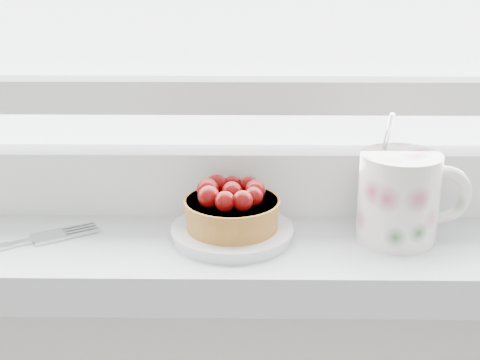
{
  "coord_description": "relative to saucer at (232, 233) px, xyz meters",
  "views": [
    {
      "loc": [
        0.03,
        1.27,
        1.22
      ],
      "look_at": [
        0.02,
        1.88,
        1.01
      ],
      "focal_mm": 50.0,
      "sensor_mm": 36.0,
      "label": 1
    }
  ],
  "objects": [
    {
      "name": "saucer",
      "position": [
        0.0,
        0.0,
        0.0
      ],
      "size": [
        0.12,
        0.12,
        0.01
      ],
      "primitive_type": "cylinder",
      "color": "silver",
      "rests_on": "windowsill"
    },
    {
      "name": "raspberry_tart",
      "position": [
        -0.0,
        -0.0,
        0.03
      ],
      "size": [
        0.1,
        0.1,
        0.05
      ],
      "color": "#985F21",
      "rests_on": "saucer"
    },
    {
      "name": "floral_mug",
      "position": [
        0.17,
        0.0,
        0.04
      ],
      "size": [
        0.12,
        0.08,
        0.13
      ],
      "color": "white",
      "rests_on": "windowsill"
    }
  ]
}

